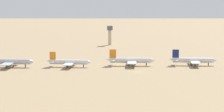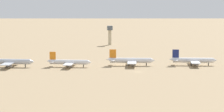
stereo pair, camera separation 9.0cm
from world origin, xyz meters
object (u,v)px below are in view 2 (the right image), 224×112
at_px(parked_jet_orange_3, 69,62).
at_px(control_tower, 110,33).
at_px(parked_jet_navy_5, 193,60).
at_px(parked_jet_orange_4, 130,60).
at_px(parked_jet_white_2, 9,62).

xyz_separation_m(parked_jet_orange_3, control_tower, (38.41, 146.93, 7.81)).
distance_m(parked_jet_navy_5, control_tower, 153.60).
bearing_deg(parked_jet_orange_3, control_tower, 85.70).
distance_m(parked_jet_orange_3, control_tower, 152.07).
xyz_separation_m(parked_jet_navy_5, control_tower, (-48.83, 145.43, 7.58)).
relative_size(parked_jet_orange_4, parked_jet_navy_5, 1.02).
xyz_separation_m(parked_jet_orange_4, parked_jet_navy_5, (44.12, -1.75, -0.08)).
height_order(parked_jet_orange_3, parked_jet_orange_4, parked_jet_orange_4).
bearing_deg(control_tower, parked_jet_orange_4, -88.12).
height_order(parked_jet_orange_3, control_tower, control_tower).
relative_size(parked_jet_white_2, parked_jet_orange_4, 1.02).
distance_m(parked_jet_orange_4, control_tower, 143.96).
bearing_deg(parked_jet_orange_3, parked_jet_white_2, -173.23).
bearing_deg(parked_jet_orange_3, parked_jet_navy_5, 11.33).
xyz_separation_m(parked_jet_white_2, control_tower, (79.68, 144.35, 7.39)).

